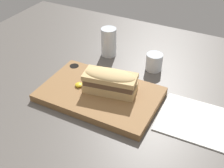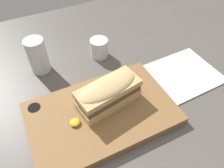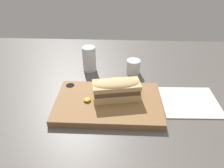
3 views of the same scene
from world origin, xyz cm
name	(u,v)px [view 2 (image 2 of 3)]	position (x,y,z in cm)	size (l,w,h in cm)	color
dining_table	(116,113)	(0.00, 0.00, 1.00)	(159.15, 128.65, 2.00)	#56514C
serving_board	(101,113)	(-4.41, 0.30, 3.26)	(39.61, 24.97, 2.57)	olive
sandwich	(108,92)	(-1.33, 1.89, 8.70)	(18.53, 10.44, 7.79)	tan
mustard_dollop	(75,122)	(-12.13, -0.65, 5.06)	(2.73, 2.73, 1.09)	gold
water_glass	(38,58)	(-14.77, 26.57, 7.16)	(6.27, 6.27, 11.92)	silver
wine_glass	(99,49)	(5.93, 24.66, 4.97)	(6.34, 6.34, 6.66)	silver
napkin	(184,73)	(27.22, 3.39, 2.20)	(22.00, 19.71, 0.40)	white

